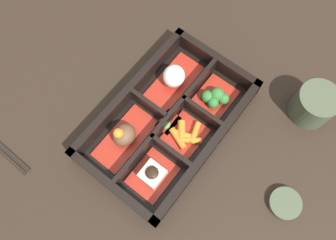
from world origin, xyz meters
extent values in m
plane|color=black|center=(0.00, 0.00, 0.00)|extent=(3.00, 3.00, 0.00)
cube|color=black|center=(0.00, 0.00, 0.01)|extent=(0.32, 0.20, 0.01)
cube|color=black|center=(0.00, -0.09, 0.02)|extent=(0.32, 0.01, 0.05)
cube|color=black|center=(0.00, 0.09, 0.02)|extent=(0.32, 0.01, 0.05)
cube|color=black|center=(-0.15, 0.00, 0.02)|extent=(0.01, 0.20, 0.05)
cube|color=black|center=(0.15, 0.00, 0.02)|extent=(0.01, 0.20, 0.05)
cube|color=black|center=(0.00, 0.00, 0.02)|extent=(0.29, 0.01, 0.05)
cube|color=black|center=(-0.05, -0.04, 0.02)|extent=(0.01, 0.09, 0.05)
cube|color=black|center=(0.05, -0.04, 0.02)|extent=(0.01, 0.09, 0.05)
cube|color=black|center=(0.00, 0.04, 0.02)|extent=(0.01, 0.08, 0.05)
cube|color=maroon|center=(-0.07, 0.04, 0.01)|extent=(0.13, 0.06, 0.01)
ellipsoid|color=brown|center=(-0.07, 0.04, 0.03)|extent=(0.04, 0.04, 0.04)
sphere|color=orange|center=(-0.08, 0.05, 0.05)|extent=(0.02, 0.02, 0.02)
cube|color=maroon|center=(0.07, 0.04, 0.01)|extent=(0.13, 0.06, 0.01)
ellipsoid|color=silver|center=(0.07, 0.04, 0.04)|extent=(0.04, 0.04, 0.05)
cube|color=maroon|center=(-0.10, -0.04, 0.01)|extent=(0.08, 0.07, 0.01)
cube|color=beige|center=(-0.10, -0.04, 0.02)|extent=(0.04, 0.04, 0.02)
ellipsoid|color=black|center=(-0.10, -0.04, 0.04)|extent=(0.02, 0.02, 0.01)
cube|color=maroon|center=(0.00, -0.04, 0.01)|extent=(0.07, 0.07, 0.01)
cylinder|color=orange|center=(0.00, -0.03, 0.02)|extent=(0.04, 0.03, 0.01)
cylinder|color=orange|center=(-0.02, -0.04, 0.02)|extent=(0.03, 0.04, 0.01)
cylinder|color=orange|center=(-0.01, -0.03, 0.02)|extent=(0.02, 0.04, 0.01)
cylinder|color=orange|center=(0.01, -0.05, 0.02)|extent=(0.04, 0.02, 0.01)
cylinder|color=orange|center=(-0.01, -0.05, 0.02)|extent=(0.03, 0.04, 0.01)
cube|color=maroon|center=(0.10, -0.04, 0.01)|extent=(0.08, 0.07, 0.01)
sphere|color=#2D6B2D|center=(0.10, -0.04, 0.03)|extent=(0.03, 0.03, 0.03)
sphere|color=#2D6B2D|center=(0.08, -0.05, 0.03)|extent=(0.02, 0.02, 0.02)
sphere|color=#2D6B2D|center=(0.08, -0.03, 0.03)|extent=(0.02, 0.02, 0.02)
sphere|color=#2D6B2D|center=(0.10, -0.06, 0.03)|extent=(0.02, 0.02, 0.02)
cube|color=maroon|center=(0.00, 0.00, 0.01)|extent=(0.04, 0.03, 0.01)
cylinder|color=#75A84C|center=(-0.01, 0.00, 0.02)|extent=(0.02, 0.02, 0.01)
cylinder|color=#75A84C|center=(0.00, 0.01, 0.02)|extent=(0.02, 0.02, 0.01)
cylinder|color=#424C38|center=(0.19, -0.20, 0.03)|extent=(0.08, 0.08, 0.06)
cylinder|color=#597A38|center=(0.19, -0.20, 0.06)|extent=(0.06, 0.06, 0.01)
cylinder|color=#424C38|center=(0.01, -0.25, 0.01)|extent=(0.06, 0.06, 0.01)
cylinder|color=black|center=(0.01, -0.25, 0.01)|extent=(0.04, 0.04, 0.00)
camera|label=1|loc=(-0.17, -0.13, 0.59)|focal=35.00mm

